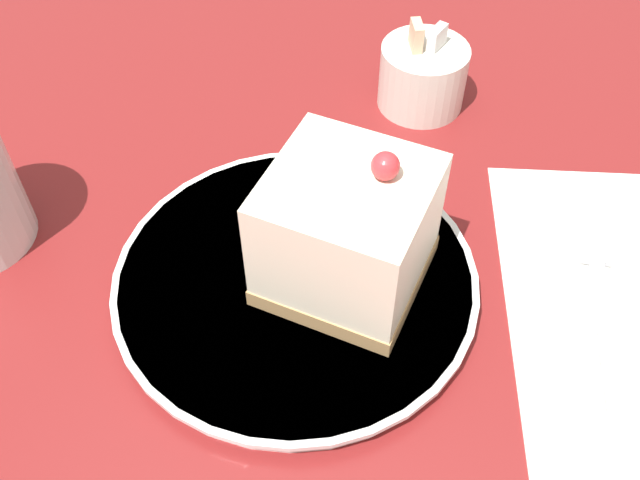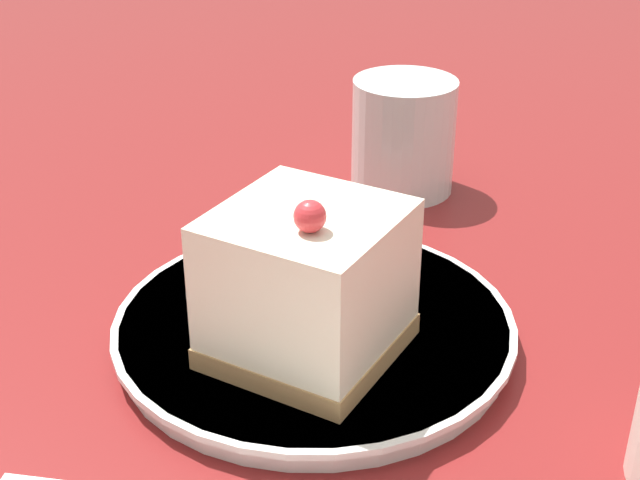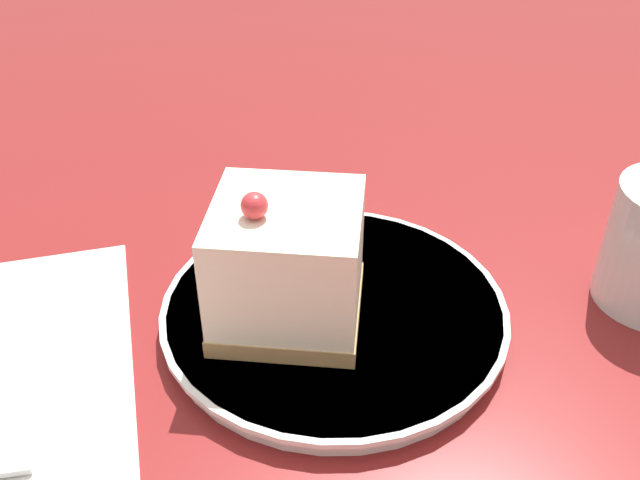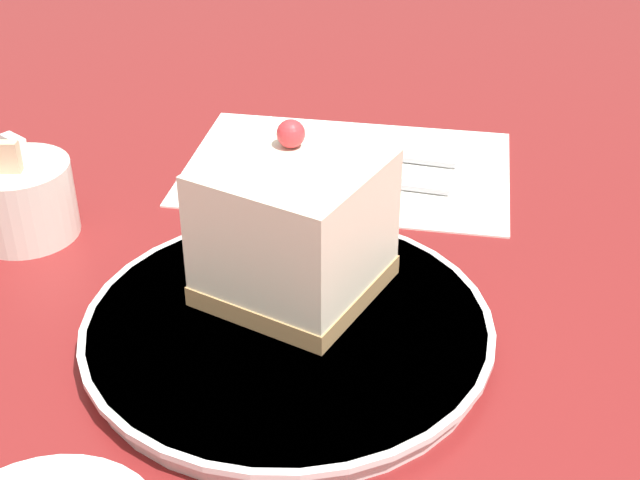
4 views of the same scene
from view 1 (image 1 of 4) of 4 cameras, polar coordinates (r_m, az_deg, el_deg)
name	(u,v)px [view 1 (image 1 of 4)]	position (r m, az deg, el deg)	size (l,w,h in m)	color
ground_plane	(241,292)	(0.48, -6.33, -4.19)	(4.00, 4.00, 0.00)	maroon
plate	(296,281)	(0.48, -1.96, -3.34)	(0.24, 0.24, 0.02)	silver
cake_slice	(347,232)	(0.44, 2.19, 0.66)	(0.11, 0.11, 0.10)	#AD8451
napkin	(637,308)	(0.52, 24.02, -4.97)	(0.21, 0.28, 0.00)	white
fork	(599,284)	(0.51, 21.42, -3.31)	(0.03, 0.17, 0.00)	#B2B2B7
sugar_bowl	(423,76)	(0.61, 8.21, 12.88)	(0.07, 0.07, 0.08)	silver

